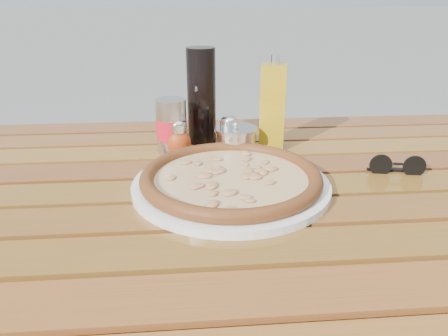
{
  "coord_description": "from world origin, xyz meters",
  "views": [
    {
      "loc": [
        -0.06,
        -0.73,
        1.09
      ],
      "look_at": [
        0.0,
        0.02,
        0.78
      ],
      "focal_mm": 35.0,
      "sensor_mm": 36.0,
      "label": 1
    }
  ],
  "objects": [
    {
      "name": "oregano_shaker",
      "position": [
        0.03,
        0.2,
        0.79
      ],
      "size": [
        0.06,
        0.06,
        0.08
      ],
      "rotation": [
        0.0,
        0.0,
        -0.21
      ],
      "color": "#3D441B",
      "rests_on": "table"
    },
    {
      "name": "parmesan_tin",
      "position": [
        0.04,
        0.18,
        0.78
      ],
      "size": [
        0.11,
        0.11,
        0.07
      ],
      "rotation": [
        0.0,
        0.0,
        0.17
      ],
      "color": "silver",
      "rests_on": "table"
    },
    {
      "name": "sunglasses",
      "position": [
        0.34,
        0.03,
        0.77
      ],
      "size": [
        0.11,
        0.04,
        0.04
      ],
      "rotation": [
        0.0,
        0.0,
        -0.2
      ],
      "color": "black",
      "rests_on": "table"
    },
    {
      "name": "table",
      "position": [
        0.0,
        -0.0,
        0.67
      ],
      "size": [
        1.4,
        0.9,
        0.75
      ],
      "color": "#3C1E0D",
      "rests_on": "ground"
    },
    {
      "name": "pepper_shaker",
      "position": [
        -0.09,
        0.18,
        0.79
      ],
      "size": [
        0.06,
        0.06,
        0.08
      ],
      "rotation": [
        0.0,
        0.0,
        -0.18
      ],
      "color": "#B53D14",
      "rests_on": "table"
    },
    {
      "name": "plate",
      "position": [
        0.01,
        -0.01,
        0.76
      ],
      "size": [
        0.46,
        0.46,
        0.01
      ],
      "primitive_type": "cylinder",
      "rotation": [
        0.0,
        0.0,
        0.34
      ],
      "color": "white",
      "rests_on": "table"
    },
    {
      "name": "soda_can",
      "position": [
        -0.1,
        0.2,
        0.81
      ],
      "size": [
        0.08,
        0.08,
        0.12
      ],
      "rotation": [
        0.0,
        0.0,
        0.19
      ],
      "color": "silver",
      "rests_on": "table"
    },
    {
      "name": "dark_bottle",
      "position": [
        -0.03,
        0.27,
        0.86
      ],
      "size": [
        0.08,
        0.08,
        0.22
      ],
      "primitive_type": "cylinder",
      "rotation": [
        0.0,
        0.0,
        0.3
      ],
      "color": "black",
      "rests_on": "table"
    },
    {
      "name": "olive_oil_cruet",
      "position": [
        0.13,
        0.21,
        0.85
      ],
      "size": [
        0.07,
        0.07,
        0.21
      ],
      "rotation": [
        0.0,
        0.0,
        -0.27
      ],
      "color": "#AE8612",
      "rests_on": "table"
    },
    {
      "name": "pizza",
      "position": [
        0.01,
        -0.01,
        0.77
      ],
      "size": [
        0.45,
        0.45,
        0.03
      ],
      "rotation": [
        0.0,
        0.0,
        0.48
      ],
      "color": "beige",
      "rests_on": "plate"
    }
  ]
}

